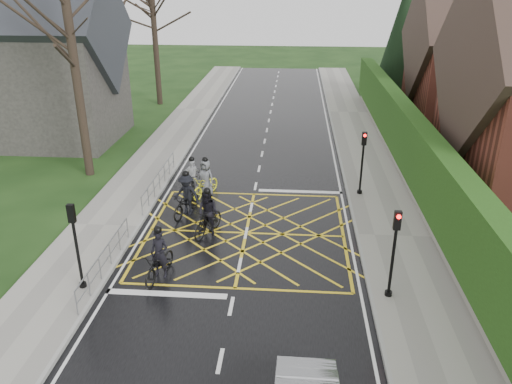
# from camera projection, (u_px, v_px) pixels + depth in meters

# --- Properties ---
(ground) EXTENTS (120.00, 120.00, 0.00)m
(ground) POSITION_uv_depth(u_px,v_px,m) (246.00, 233.00, 20.65)
(ground) COLOR black
(ground) RESTS_ON ground
(road) EXTENTS (9.00, 80.00, 0.01)m
(road) POSITION_uv_depth(u_px,v_px,m) (246.00, 233.00, 20.65)
(road) COLOR black
(road) RESTS_ON ground
(sidewalk_right) EXTENTS (3.00, 80.00, 0.15)m
(sidewalk_right) POSITION_uv_depth(u_px,v_px,m) (393.00, 237.00, 20.20)
(sidewalk_right) COLOR gray
(sidewalk_right) RESTS_ON ground
(sidewalk_left) EXTENTS (3.00, 80.00, 0.15)m
(sidewalk_left) POSITION_uv_depth(u_px,v_px,m) (105.00, 226.00, 21.05)
(sidewalk_left) COLOR gray
(sidewalk_left) RESTS_ON ground
(stone_wall) EXTENTS (0.50, 38.00, 0.70)m
(stone_wall) POSITION_uv_depth(u_px,v_px,m) (408.00, 177.00, 25.45)
(stone_wall) COLOR slate
(stone_wall) RESTS_ON ground
(hedge) EXTENTS (0.90, 38.00, 2.80)m
(hedge) POSITION_uv_depth(u_px,v_px,m) (412.00, 144.00, 24.75)
(hedge) COLOR #1B3A10
(hedge) RESTS_ON stone_wall
(house_far) EXTENTS (9.80, 8.80, 10.30)m
(house_far) POSITION_uv_depth(u_px,v_px,m) (484.00, 62.00, 34.32)
(house_far) COLOR maroon
(house_far) RESTS_ON ground
(conifer) EXTENTS (4.60, 4.60, 10.00)m
(conifer) POSITION_uv_depth(u_px,v_px,m) (403.00, 38.00, 41.67)
(conifer) COLOR black
(conifer) RESTS_ON ground
(church) EXTENTS (8.80, 7.80, 11.00)m
(church) POSITION_uv_depth(u_px,v_px,m) (45.00, 62.00, 30.62)
(church) COLOR #2D2B28
(church) RESTS_ON ground
(tree_near) EXTENTS (9.24, 9.24, 11.44)m
(tree_near) POSITION_uv_depth(u_px,v_px,m) (68.00, 19.00, 23.62)
(tree_near) COLOR black
(tree_near) RESTS_ON ground
(tree_far) EXTENTS (8.40, 8.40, 10.40)m
(tree_far) POSITION_uv_depth(u_px,v_px,m) (153.00, 12.00, 38.56)
(tree_far) COLOR black
(tree_far) RESTS_ON ground
(railing_south) EXTENTS (0.05, 5.04, 1.03)m
(railing_south) POSITION_uv_depth(u_px,v_px,m) (104.00, 256.00, 17.47)
(railing_south) COLOR slate
(railing_south) RESTS_ON ground
(railing_north) EXTENTS (0.05, 6.04, 1.03)m
(railing_north) POSITION_uv_depth(u_px,v_px,m) (159.00, 177.00, 24.33)
(railing_north) COLOR slate
(railing_north) RESTS_ON ground
(traffic_light_ne) EXTENTS (0.24, 0.31, 3.21)m
(traffic_light_ne) POSITION_uv_depth(u_px,v_px,m) (362.00, 164.00, 23.47)
(traffic_light_ne) COLOR black
(traffic_light_ne) RESTS_ON ground
(traffic_light_se) EXTENTS (0.24, 0.31, 3.21)m
(traffic_light_se) POSITION_uv_depth(u_px,v_px,m) (393.00, 255.00, 15.79)
(traffic_light_se) COLOR black
(traffic_light_se) RESTS_ON ground
(traffic_light_sw) EXTENTS (0.24, 0.31, 3.21)m
(traffic_light_sw) POSITION_uv_depth(u_px,v_px,m) (77.00, 248.00, 16.25)
(traffic_light_sw) COLOR black
(traffic_light_sw) RESTS_ON ground
(cyclist_rear) EXTENTS (1.14, 2.15, 1.99)m
(cyclist_rear) POSITION_uv_depth(u_px,v_px,m) (160.00, 261.00, 17.40)
(cyclist_rear) COLOR black
(cyclist_rear) RESTS_ON ground
(cyclist_back) EXTENTS (1.32, 2.13, 2.07)m
(cyclist_back) POSITION_uv_depth(u_px,v_px,m) (208.00, 217.00, 20.25)
(cyclist_back) COLOR black
(cyclist_back) RESTS_ON ground
(cyclist_mid) EXTENTS (1.38, 2.25, 2.06)m
(cyclist_mid) POSITION_uv_depth(u_px,v_px,m) (187.00, 199.00, 21.99)
(cyclist_mid) COLOR black
(cyclist_mid) RESTS_ON ground
(cyclist_front) EXTENTS (1.09, 1.97, 1.91)m
(cyclist_front) POSITION_uv_depth(u_px,v_px,m) (192.00, 180.00, 24.10)
(cyclist_front) COLOR black
(cyclist_front) RESTS_ON ground
(cyclist_lead) EXTENTS (1.46, 2.12, 1.96)m
(cyclist_lead) POSITION_uv_depth(u_px,v_px,m) (206.00, 183.00, 23.92)
(cyclist_lead) COLOR #CECE19
(cyclist_lead) RESTS_ON ground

